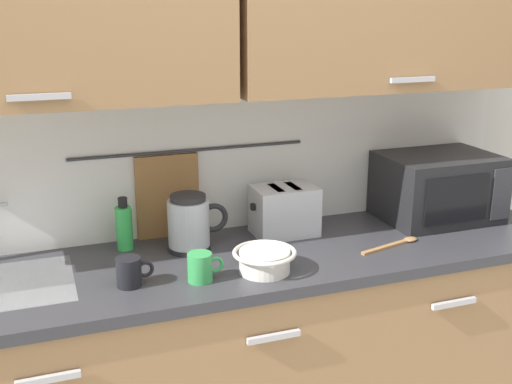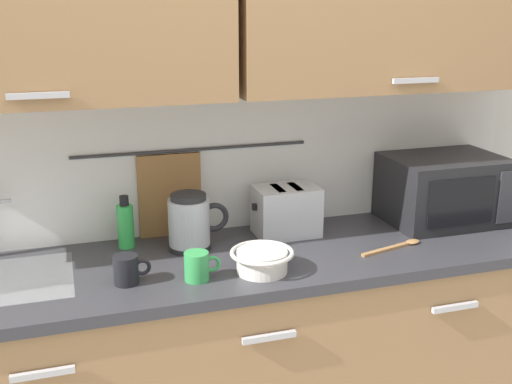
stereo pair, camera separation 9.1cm
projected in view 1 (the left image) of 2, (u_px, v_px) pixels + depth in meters
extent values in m
cube|color=#997047|center=(243.00, 370.00, 2.37)|extent=(2.50, 0.60, 0.86)
cube|color=#B7B7BC|center=(48.00, 379.00, 1.77)|extent=(0.18, 0.02, 0.02)
cube|color=#B7B7BC|center=(274.00, 337.00, 2.00)|extent=(0.18, 0.02, 0.02)
cube|color=#B7B7BC|center=(454.00, 303.00, 2.22)|extent=(0.18, 0.02, 0.02)
cube|color=#333338|center=(242.00, 260.00, 2.24)|extent=(2.53, 0.63, 0.04)
cube|color=silver|center=(214.00, 141.00, 2.43)|extent=(3.70, 0.06, 2.50)
cube|color=silver|center=(217.00, 161.00, 2.42)|extent=(2.50, 0.01, 0.55)
cube|color=#B7B7BC|center=(39.00, 97.00, 1.82)|extent=(0.18, 0.01, 0.02)
cube|color=#B7B7BC|center=(413.00, 80.00, 2.23)|extent=(0.18, 0.01, 0.02)
cylinder|color=#333338|center=(190.00, 150.00, 2.36)|extent=(0.90, 0.01, 0.01)
cube|color=olive|center=(168.00, 199.00, 2.37)|extent=(0.24, 0.02, 0.34)
cube|color=black|center=(437.00, 187.00, 2.58)|extent=(0.46, 0.34, 0.27)
cube|color=black|center=(457.00, 200.00, 2.41)|extent=(0.29, 0.01, 0.18)
cube|color=#2D2D33|center=(502.00, 194.00, 2.48)|extent=(0.09, 0.01, 0.21)
cylinder|color=black|center=(189.00, 247.00, 2.28)|extent=(0.16, 0.16, 0.02)
cylinder|color=#B2B7BC|center=(189.00, 223.00, 2.25)|extent=(0.15, 0.15, 0.17)
cylinder|color=#262628|center=(188.00, 198.00, 2.22)|extent=(0.13, 0.13, 0.02)
torus|color=black|center=(213.00, 218.00, 2.28)|extent=(0.11, 0.02, 0.11)
cylinder|color=green|center=(124.00, 228.00, 2.27)|extent=(0.06, 0.06, 0.16)
cylinder|color=black|center=(123.00, 202.00, 2.24)|extent=(0.03, 0.03, 0.04)
cylinder|color=black|center=(129.00, 272.00, 1.98)|extent=(0.08, 0.08, 0.09)
torus|color=black|center=(145.00, 269.00, 1.99)|extent=(0.06, 0.01, 0.06)
cylinder|color=silver|center=(264.00, 261.00, 2.08)|extent=(0.17, 0.17, 0.07)
torus|color=silver|center=(265.00, 253.00, 2.07)|extent=(0.21, 0.21, 0.01)
cube|color=#B7BABF|center=(284.00, 210.00, 2.41)|extent=(0.24, 0.17, 0.19)
cube|color=black|center=(276.00, 189.00, 2.38)|extent=(0.03, 0.12, 0.01)
cube|color=black|center=(293.00, 187.00, 2.40)|extent=(0.03, 0.12, 0.01)
cube|color=black|center=(253.00, 207.00, 2.36)|extent=(0.02, 0.02, 0.02)
cylinder|color=green|center=(200.00, 267.00, 2.01)|extent=(0.08, 0.08, 0.09)
torus|color=green|center=(215.00, 265.00, 2.03)|extent=(0.06, 0.01, 0.06)
cube|color=#9E7042|center=(385.00, 247.00, 2.29)|extent=(0.22, 0.07, 0.01)
ellipsoid|color=#9E7042|center=(410.00, 239.00, 2.36)|extent=(0.07, 0.05, 0.01)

